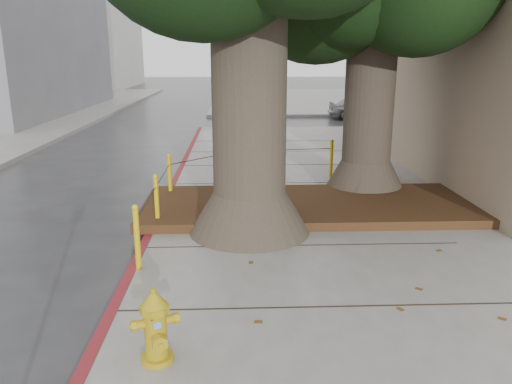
% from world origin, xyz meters
% --- Properties ---
extents(ground, '(140.00, 140.00, 0.00)m').
position_xyz_m(ground, '(0.00, 0.00, 0.00)').
color(ground, '#28282B').
rests_on(ground, ground).
extents(sidewalk_far, '(16.00, 20.00, 0.15)m').
position_xyz_m(sidewalk_far, '(6.00, 30.00, 0.07)').
color(sidewalk_far, slate).
rests_on(sidewalk_far, ground).
extents(curb_red, '(0.14, 26.00, 0.16)m').
position_xyz_m(curb_red, '(-2.00, 2.50, 0.07)').
color(curb_red, maroon).
rests_on(curb_red, ground).
extents(planter_bed, '(6.40, 2.60, 0.16)m').
position_xyz_m(planter_bed, '(0.90, 3.90, 0.23)').
color(planter_bed, black).
rests_on(planter_bed, sidewalk_main).
extents(building_far_white, '(12.00, 18.00, 15.00)m').
position_xyz_m(building_far_white, '(-17.00, 45.00, 7.50)').
color(building_far_white, silver).
rests_on(building_far_white, ground).
extents(building_side_white, '(10.00, 10.00, 9.00)m').
position_xyz_m(building_side_white, '(16.00, 26.00, 4.50)').
color(building_side_white, silver).
rests_on(building_side_white, ground).
extents(bollard_ring, '(3.79, 5.39, 0.95)m').
position_xyz_m(bollard_ring, '(-0.87, 4.38, 0.66)').
color(bollard_ring, '#DEB50C').
rests_on(bollard_ring, sidewalk_main).
extents(fire_hydrant, '(0.41, 0.41, 0.77)m').
position_xyz_m(fire_hydrant, '(-1.31, -1.01, 0.53)').
color(fire_hydrant, '#B99812').
rests_on(fire_hydrant, sidewalk_main).
extents(car_silver, '(3.54, 1.64, 1.18)m').
position_xyz_m(car_silver, '(5.79, 19.17, 0.59)').
color(car_silver, '#97979B').
rests_on(car_silver, ground).
extents(car_red, '(4.05, 1.85, 1.29)m').
position_xyz_m(car_red, '(7.50, 17.65, 0.64)').
color(car_red, maroon).
rests_on(car_red, ground).
extents(car_dark, '(1.89, 4.36, 1.25)m').
position_xyz_m(car_dark, '(-10.21, 19.63, 0.63)').
color(car_dark, black).
rests_on(car_dark, ground).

